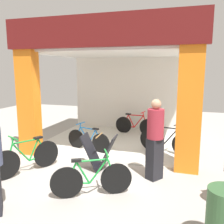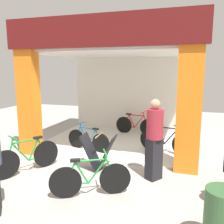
# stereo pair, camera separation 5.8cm
# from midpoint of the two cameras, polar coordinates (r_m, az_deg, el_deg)

# --- Properties ---
(ground_plane) EXTENTS (17.59, 17.59, 0.00)m
(ground_plane) POSITION_cam_midpoint_polar(r_m,az_deg,el_deg) (6.57, -2.73, -11.30)
(ground_plane) COLOR #9E9991
(ground_plane) RESTS_ON ground
(shop_facade) EXTENTS (4.99, 4.07, 3.64)m
(shop_facade) POSITION_cam_midpoint_polar(r_m,az_deg,el_deg) (7.83, 1.61, 6.56)
(shop_facade) COLOR beige
(shop_facade) RESTS_ON ground
(bicycle_inside_0) EXTENTS (1.56, 0.43, 0.87)m
(bicycle_inside_0) POSITION_cam_midpoint_polar(r_m,az_deg,el_deg) (9.08, 5.23, -3.06)
(bicycle_inside_0) COLOR black
(bicycle_inside_0) RESTS_ON ground
(bicycle_inside_1) EXTENTS (1.44, 0.45, 0.81)m
(bicycle_inside_1) POSITION_cam_midpoint_polar(r_m,az_deg,el_deg) (7.29, -5.74, -6.48)
(bicycle_inside_1) COLOR black
(bicycle_inside_1) RESTS_ON ground
(bicycle_inside_2) EXTENTS (1.57, 0.57, 0.90)m
(bicycle_inside_2) POSITION_cam_midpoint_polar(r_m,az_deg,el_deg) (7.20, 12.17, -6.57)
(bicycle_inside_2) COLOR black
(bicycle_inside_2) RESTS_ON ground
(bicycle_parked_0) EXTENTS (0.78, 1.50, 0.91)m
(bicycle_parked_0) POSITION_cam_midpoint_polar(r_m,az_deg,el_deg) (6.09, -19.28, -9.93)
(bicycle_parked_0) COLOR black
(bicycle_parked_0) RESTS_ON ground
(bicycle_parked_1) EXTENTS (1.38, 0.76, 0.85)m
(bicycle_parked_1) POSITION_cam_midpoint_polar(r_m,az_deg,el_deg) (4.80, -5.12, -15.21)
(bicycle_parked_1) COLOR black
(bicycle_parked_1) RESTS_ON ground
(sandwich_board_sign) EXTENTS (0.83, 0.53, 0.86)m
(sandwich_board_sign) POSITION_cam_midpoint_polar(r_m,az_deg,el_deg) (5.93, -3.27, -9.30)
(sandwich_board_sign) COLOR black
(sandwich_board_sign) RESTS_ON ground
(pedestrian_2) EXTENTS (0.49, 0.49, 1.76)m
(pedestrian_2) POSITION_cam_midpoint_polar(r_m,az_deg,el_deg) (5.35, 9.67, -6.03)
(pedestrian_2) COLOR black
(pedestrian_2) RESTS_ON ground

